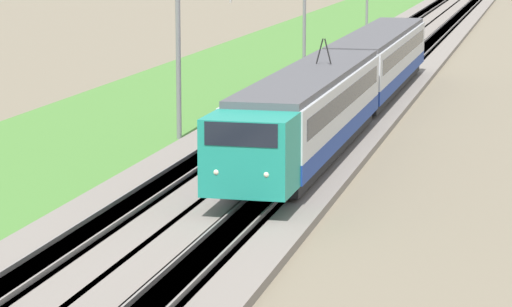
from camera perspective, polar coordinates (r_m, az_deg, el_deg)
ballast_main at (r=67.77m, az=2.09°, el=2.71°), size 240.00×4.40×0.30m
ballast_adjacent at (r=67.07m, az=5.59°, el=2.58°), size 240.00×4.40×0.30m
track_main at (r=67.77m, az=2.09°, el=2.72°), size 240.00×1.57×0.45m
track_adjacent at (r=67.07m, az=5.59°, el=2.59°), size 240.00×1.57×0.45m
grass_verge at (r=69.13m, az=-2.53°, el=2.79°), size 240.00×13.70×0.12m
passenger_train at (r=58.32m, az=4.43°, el=3.48°), size 41.56×2.98×4.85m
catenary_mast_mid at (r=53.88m, az=-3.61°, el=4.63°), size 0.22×2.56×7.47m
catenary_mast_far at (r=81.24m, az=2.34°, el=6.80°), size 0.22×2.56×7.87m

